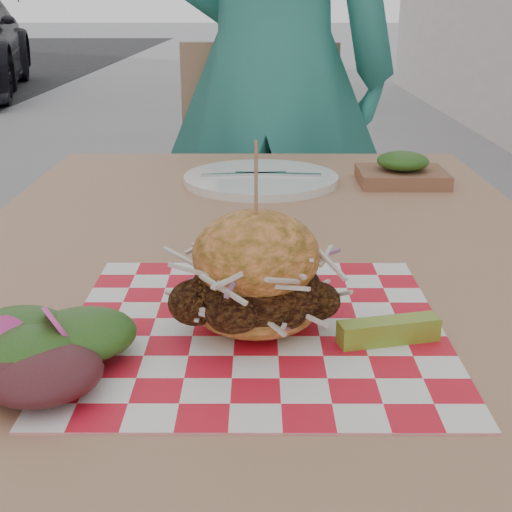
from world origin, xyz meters
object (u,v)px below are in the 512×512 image
object	(u,v)px
sandwich	(256,279)
diner	(271,71)
patio_chair	(261,199)
patio_table	(262,302)

from	to	relation	value
sandwich	diner	bearing A→B (deg)	88.42
diner	patio_chair	xyz separation A→B (m)	(-0.02, -0.01, -0.33)
diner	patio_chair	size ratio (longest dim) A/B	1.86
patio_table	sandwich	xyz separation A→B (m)	(-0.01, -0.25, 0.13)
diner	patio_table	xyz separation A→B (m)	(-0.03, -0.98, -0.21)
patio_table	sandwich	world-z (taller)	sandwich
patio_table	diner	bearing A→B (deg)	88.42
patio_chair	sandwich	world-z (taller)	patio_chair
patio_table	sandwich	distance (m)	0.28
diner	patio_chair	distance (m)	0.33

